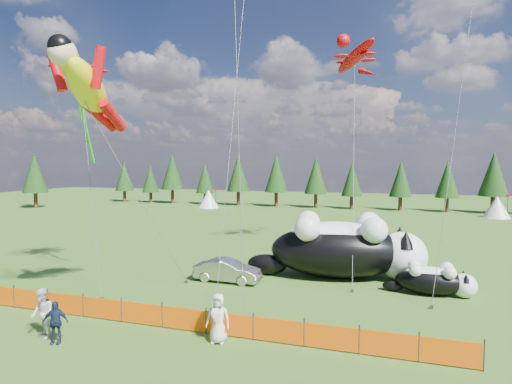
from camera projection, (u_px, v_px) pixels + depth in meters
The scene contains 14 objects.
ground at pixel (213, 306), 19.30m from camera, with size 160.00×160.00×0.00m, color #15370A.
safety_fence at pixel (184, 319), 16.41m from camera, with size 22.06×0.06×1.10m.
tree_line at pixel (328, 183), 61.91m from camera, with size 90.00×4.00×8.00m, color black, non-canonical shape.
festival_tents at pixel (405, 204), 54.09m from camera, with size 50.00×3.20×2.80m, color white, non-canonical shape.
cat_large at pixel (345, 247), 24.01m from camera, with size 10.73×4.90×3.89m.
cat_small at pixel (434, 280), 20.91m from camera, with size 4.65×1.68×1.68m.
car at pixel (228, 270), 23.30m from camera, with size 1.37×3.93×1.29m, color #ADADB2.
spectator_b at pixel (42, 314), 15.67m from camera, with size 0.96×0.57×1.98m, color silver.
spectator_c at pixel (55, 322), 15.24m from camera, with size 0.97×0.49×1.65m, color #15223C.
spectator_e at pixel (218, 318), 15.28m from camera, with size 0.94×0.61×1.91m, color silver.
superhero_kite at pixel (87, 88), 17.34m from camera, with size 5.29×8.58×12.94m.
gecko_kite at pixel (355, 57), 29.15m from camera, with size 6.29×12.47×17.16m.
flower_kite at pixel (79, 72), 22.15m from camera, with size 4.88×4.24×12.50m.
diamond_kite_a at pixel (244, 4), 24.50m from camera, with size 1.08×6.39×18.79m.
Camera 1 is at (7.57, -17.41, 6.85)m, focal length 28.00 mm.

